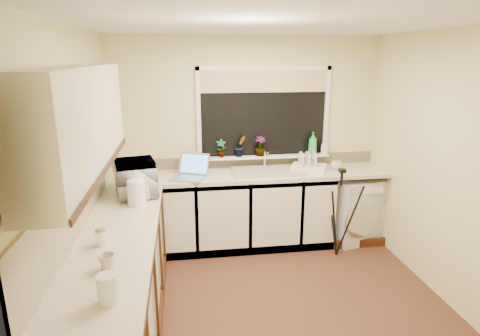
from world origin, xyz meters
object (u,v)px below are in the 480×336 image
(washing_machine, at_px, (352,208))
(laptop, at_px, (191,171))
(cup_back, at_px, (336,165))
(soap_bottle_green, at_px, (313,143))
(glass_jug, at_px, (108,289))
(plant_c, at_px, (260,146))
(tripod, at_px, (339,213))
(dish_rack, at_px, (309,168))
(soap_bottle_clear, at_px, (325,147))
(steel_jar, at_px, (102,238))
(plant_a, at_px, (221,148))
(kettle, at_px, (137,193))
(plant_b, at_px, (240,146))
(microwave, at_px, (136,178))
(cup_left, at_px, (107,262))

(washing_machine, xyz_separation_m, laptop, (-1.96, -0.04, 0.57))
(washing_machine, distance_m, cup_back, 0.60)
(laptop, height_order, soap_bottle_green, soap_bottle_green)
(glass_jug, distance_m, plant_c, 2.92)
(glass_jug, relative_size, soap_bottle_green, 0.61)
(washing_machine, distance_m, laptop, 2.04)
(tripod, bearing_deg, dish_rack, 131.39)
(washing_machine, xyz_separation_m, soap_bottle_green, (-0.47, 0.22, 0.79))
(soap_bottle_clear, bearing_deg, laptop, -170.74)
(washing_machine, distance_m, steel_jar, 3.15)
(soap_bottle_green, bearing_deg, plant_a, -179.81)
(kettle, bearing_deg, glass_jug, -90.20)
(tripod, bearing_deg, plant_a, 167.33)
(washing_machine, height_order, soap_bottle_clear, soap_bottle_clear)
(washing_machine, distance_m, soap_bottle_clear, 0.84)
(washing_machine, relative_size, kettle, 3.56)
(plant_c, bearing_deg, glass_jug, -117.66)
(tripod, relative_size, plant_c, 4.32)
(washing_machine, relative_size, plant_a, 3.61)
(dish_rack, height_order, plant_c, plant_c)
(glass_jug, height_order, plant_b, plant_b)
(glass_jug, distance_m, cup_back, 3.27)
(soap_bottle_green, bearing_deg, laptop, -169.85)
(laptop, xyz_separation_m, steel_jar, (-0.68, -1.59, -0.01))
(plant_a, height_order, plant_c, plant_c)
(microwave, height_order, cup_back, microwave)
(washing_machine, xyz_separation_m, cup_back, (-0.23, 0.02, 0.56))
(plant_b, xyz_separation_m, plant_c, (0.24, -0.01, -0.01))
(tripod, bearing_deg, steel_jar, -138.38)
(steel_jar, bearing_deg, cup_back, 34.60)
(cup_back, bearing_deg, plant_a, 171.88)
(laptop, distance_m, soap_bottle_green, 1.53)
(soap_bottle_clear, bearing_deg, kettle, -153.70)
(glass_jug, bearing_deg, soap_bottle_clear, 50.10)
(soap_bottle_clear, bearing_deg, tripod, -91.36)
(washing_machine, bearing_deg, glass_jug, -152.19)
(laptop, bearing_deg, plant_c, 41.42)
(soap_bottle_green, bearing_deg, cup_back, -39.58)
(kettle, relative_size, glass_jug, 1.33)
(plant_a, bearing_deg, soap_bottle_clear, 0.22)
(laptop, distance_m, plant_b, 0.69)
(glass_jug, relative_size, cup_left, 1.55)
(tripod, xyz_separation_m, cup_left, (-2.21, -1.59, 0.44))
(soap_bottle_clear, height_order, cup_left, soap_bottle_clear)
(plant_b, distance_m, cup_back, 1.17)
(plant_b, height_order, soap_bottle_clear, plant_b)
(glass_jug, xyz_separation_m, cup_left, (-0.07, 0.37, -0.03))
(steel_jar, relative_size, plant_a, 0.53)
(microwave, relative_size, plant_b, 2.23)
(soap_bottle_clear, bearing_deg, plant_a, -179.78)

